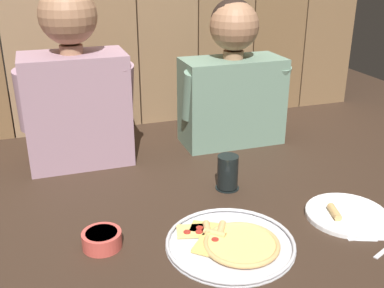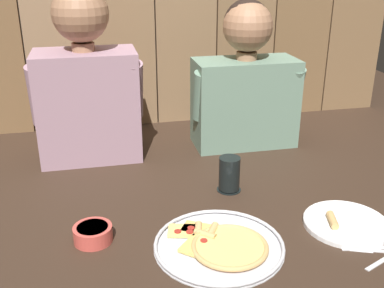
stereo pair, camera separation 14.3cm
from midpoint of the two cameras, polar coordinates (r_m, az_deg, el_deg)
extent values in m
plane|color=#332319|center=(1.43, 3.64, -8.28)|extent=(3.20, 3.20, 0.00)
cylinder|color=silver|center=(1.27, 6.66, -12.55)|extent=(0.35, 0.35, 0.01)
torus|color=silver|center=(1.26, 6.67, -12.25)|extent=(0.35, 0.35, 0.01)
cylinder|color=#B23823|center=(1.26, 8.02, -12.70)|extent=(0.20, 0.20, 0.00)
cylinder|color=#F4D170|center=(1.25, 8.03, -12.52)|extent=(0.19, 0.19, 0.01)
torus|color=tan|center=(1.25, 8.03, -12.52)|extent=(0.21, 0.21, 0.01)
cube|color=#EFC660|center=(1.32, 3.89, -10.51)|extent=(0.10, 0.09, 0.01)
cylinder|color=tan|center=(1.31, 5.75, -10.60)|extent=(0.05, 0.06, 0.02)
cylinder|color=#A3281E|center=(1.31, 3.05, -10.41)|extent=(0.02, 0.02, 0.00)
cube|color=#EFC660|center=(1.26, 3.92, -12.41)|extent=(0.11, 0.11, 0.01)
cylinder|color=tan|center=(1.29, 4.87, -11.16)|extent=(0.06, 0.06, 0.02)
cylinder|color=#A3281E|center=(1.26, 4.80, -11.88)|extent=(0.02, 0.02, 0.00)
cube|color=#F4D170|center=(1.31, 2.09, -10.73)|extent=(0.10, 0.08, 0.01)
cylinder|color=tan|center=(1.31, 3.99, -10.54)|extent=(0.03, 0.06, 0.02)
cylinder|color=#A3281E|center=(1.30, 1.44, -10.81)|extent=(0.02, 0.02, 0.00)
cylinder|color=#A3281E|center=(1.30, 2.93, -10.87)|extent=(0.02, 0.02, 0.00)
cylinder|color=white|center=(1.44, 21.23, -9.26)|extent=(0.24, 0.24, 0.01)
torus|color=white|center=(1.44, 21.26, -9.05)|extent=(0.24, 0.24, 0.01)
cylinder|color=tan|center=(1.42, 19.79, -8.89)|extent=(0.04, 0.07, 0.02)
cylinder|color=black|center=(1.55, 7.22, -5.60)|extent=(0.08, 0.08, 0.01)
cylinder|color=black|center=(1.53, 7.33, -3.66)|extent=(0.07, 0.07, 0.11)
cylinder|color=#CC4C42|center=(1.29, -8.98, -10.97)|extent=(0.11, 0.11, 0.04)
cylinder|color=#B23823|center=(1.29, -9.01, -10.56)|extent=(0.08, 0.08, 0.02)
cube|color=silver|center=(1.37, 24.20, -11.65)|extent=(0.10, 0.03, 0.01)
cube|color=silver|center=(1.35, 21.65, -11.91)|extent=(0.04, 0.03, 0.01)
cube|color=silver|center=(1.36, 23.05, -11.95)|extent=(0.06, 0.04, 0.00)
cube|color=silver|center=(1.32, 24.99, -13.24)|extent=(0.09, 0.05, 0.01)
cube|color=gray|center=(1.75, -10.39, 4.62)|extent=(0.37, 0.22, 0.41)
cylinder|color=#9E7051|center=(1.70, -10.90, 11.66)|extent=(0.08, 0.08, 0.03)
sphere|color=#9E7051|center=(1.68, -11.19, 15.47)|extent=(0.20, 0.20, 0.20)
sphere|color=brown|center=(1.69, -11.25, 16.03)|extent=(0.18, 0.18, 0.18)
cylinder|color=gray|center=(1.70, -16.00, 5.72)|extent=(0.08, 0.12, 0.24)
cylinder|color=gray|center=(1.71, -4.95, 6.60)|extent=(0.08, 0.14, 0.24)
cube|color=slate|center=(1.88, 8.68, 5.02)|extent=(0.40, 0.20, 0.35)
cylinder|color=#9E7051|center=(1.83, 9.03, 10.68)|extent=(0.08, 0.08, 0.03)
sphere|color=#9E7051|center=(1.81, 9.24, 14.08)|extent=(0.19, 0.19, 0.19)
sphere|color=black|center=(1.82, 9.11, 14.59)|extent=(0.17, 0.17, 0.17)
cylinder|color=slate|center=(1.77, 3.69, 5.93)|extent=(0.08, 0.11, 0.20)
cylinder|color=slate|center=(1.90, 14.37, 6.42)|extent=(0.08, 0.13, 0.21)
camera|label=1|loc=(0.07, -87.14, 1.18)|focal=43.25mm
camera|label=2|loc=(0.07, 92.86, -1.18)|focal=43.25mm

